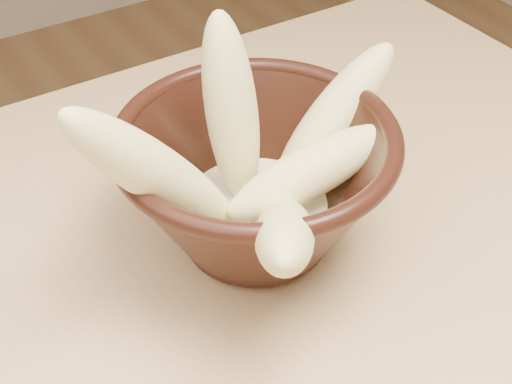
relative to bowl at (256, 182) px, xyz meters
The scene contains 7 objects.
bowl is the anchor object (origin of this frame).
milk_puddle 0.03m from the bowl, 26.57° to the right, with size 0.12×0.12×0.02m, color beige.
banana_upright 0.06m from the bowl, 97.28° to the left, with size 0.04×0.04×0.15m, color #EDDD8C.
banana_left 0.09m from the bowl, behind, with size 0.04×0.04×0.18m, color #EDDD8C.
banana_right 0.09m from the bowl, ahead, with size 0.04×0.04×0.14m, color #EDDD8C.
banana_across 0.04m from the bowl, 40.86° to the right, with size 0.04×0.04×0.14m, color #EDDD8C.
banana_front 0.08m from the bowl, 108.88° to the right, with size 0.04×0.04×0.17m, color #EDDD8C.
Camera 1 is at (-0.04, -0.26, 1.16)m, focal length 50.00 mm.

